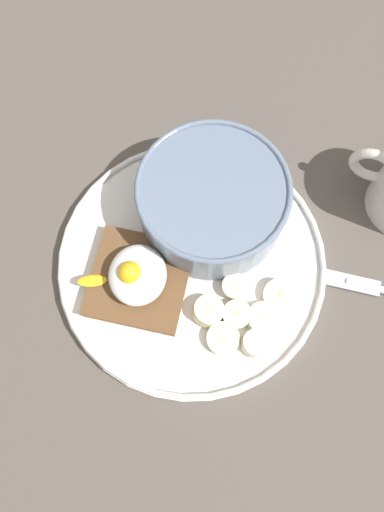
% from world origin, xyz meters
% --- Properties ---
extents(ground_plane, '(1.20, 1.20, 0.02)m').
position_xyz_m(ground_plane, '(0.00, 0.00, 0.01)').
color(ground_plane, '#534B44').
rests_on(ground_plane, ground).
extents(plate, '(0.27, 0.27, 0.02)m').
position_xyz_m(plate, '(0.00, 0.00, 0.03)').
color(plate, silver).
rests_on(plate, ground_plane).
extents(oatmeal_bowl, '(0.15, 0.15, 0.06)m').
position_xyz_m(oatmeal_bowl, '(-0.06, 0.02, 0.06)').
color(oatmeal_bowl, slate).
rests_on(oatmeal_bowl, plate).
extents(toast_slice, '(0.11, 0.11, 0.01)m').
position_xyz_m(toast_slice, '(0.02, -0.05, 0.04)').
color(toast_slice, brown).
rests_on(toast_slice, plate).
extents(poached_egg, '(0.06, 0.09, 0.03)m').
position_xyz_m(poached_egg, '(0.02, -0.05, 0.06)').
color(poached_egg, white).
rests_on(poached_egg, toast_slice).
extents(banana_slice_front, '(0.03, 0.03, 0.01)m').
position_xyz_m(banana_slice_front, '(0.05, 0.05, 0.04)').
color(banana_slice_front, beige).
rests_on(banana_slice_front, plate).
extents(banana_slice_left, '(0.05, 0.05, 0.02)m').
position_xyz_m(banana_slice_left, '(0.03, 0.09, 0.04)').
color(banana_slice_left, beige).
rests_on(banana_slice_left, plate).
extents(banana_slice_back, '(0.04, 0.04, 0.02)m').
position_xyz_m(banana_slice_back, '(0.08, 0.07, 0.04)').
color(banana_slice_back, '#F5F1C6').
rests_on(banana_slice_back, plate).
extents(banana_slice_right, '(0.04, 0.04, 0.01)m').
position_xyz_m(banana_slice_right, '(0.03, 0.04, 0.04)').
color(banana_slice_right, '#F0E5BC').
rests_on(banana_slice_right, plate).
extents(banana_slice_inner, '(0.05, 0.05, 0.01)m').
position_xyz_m(banana_slice_inner, '(0.08, 0.03, 0.03)').
color(banana_slice_inner, beige).
rests_on(banana_slice_inner, plate).
extents(banana_slice_outer, '(0.04, 0.04, 0.01)m').
position_xyz_m(banana_slice_outer, '(0.05, 0.07, 0.04)').
color(banana_slice_outer, '#FAEEBF').
rests_on(banana_slice_outer, plate).
extents(banana_slice_upper, '(0.04, 0.04, 0.02)m').
position_xyz_m(banana_slice_upper, '(0.05, 0.02, 0.04)').
color(banana_slice_upper, beige).
rests_on(banana_slice_upper, plate).
extents(knife, '(0.03, 0.12, 0.01)m').
position_xyz_m(knife, '(0.01, 0.18, 0.02)').
color(knife, silver).
rests_on(knife, ground_plane).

